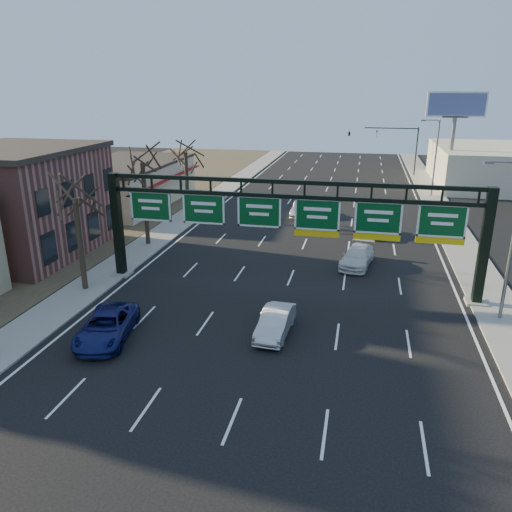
% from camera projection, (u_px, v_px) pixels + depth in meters
% --- Properties ---
extents(ground, '(160.00, 160.00, 0.00)m').
position_uv_depth(ground, '(262.00, 347.00, 25.40)').
color(ground, black).
rests_on(ground, ground).
extents(sidewalk_left, '(3.00, 120.00, 0.12)m').
position_uv_depth(sidewalk_left, '(170.00, 228.00, 46.43)').
color(sidewalk_left, gray).
rests_on(sidewalk_left, ground).
extents(sidewalk_right, '(3.00, 120.00, 0.12)m').
position_uv_depth(sidewalk_right, '(461.00, 246.00, 41.34)').
color(sidewalk_right, gray).
rests_on(sidewalk_right, ground).
extents(dirt_strip_left, '(21.00, 120.00, 0.06)m').
position_uv_depth(dirt_strip_left, '(53.00, 221.00, 48.87)').
color(dirt_strip_left, '#473D2B').
rests_on(dirt_strip_left, ground).
extents(lane_markings, '(21.60, 120.00, 0.01)m').
position_uv_depth(lane_markings, '(307.00, 237.00, 43.90)').
color(lane_markings, white).
rests_on(lane_markings, ground).
extents(sign_gantry, '(24.60, 1.20, 7.20)m').
position_uv_depth(sign_gantry, '(290.00, 220.00, 31.28)').
color(sign_gantry, black).
rests_on(sign_gantry, ground).
extents(brick_block, '(10.40, 12.40, 8.30)m').
position_uv_depth(brick_block, '(18.00, 201.00, 38.51)').
color(brick_block, '#8C524C').
rests_on(brick_block, ground).
extents(cream_strip, '(10.90, 18.40, 4.70)m').
position_uv_depth(cream_strip, '(126.00, 183.00, 55.74)').
color(cream_strip, beige).
rests_on(cream_strip, ground).
extents(building_right_distant, '(12.00, 20.00, 5.00)m').
position_uv_depth(building_right_distant, '(482.00, 166.00, 66.87)').
color(building_right_distant, beige).
rests_on(building_right_distant, ground).
extents(tree_gantry, '(3.60, 3.60, 8.48)m').
position_uv_depth(tree_gantry, '(73.00, 182.00, 30.28)').
color(tree_gantry, '#31251B').
rests_on(tree_gantry, sidewalk_left).
extents(tree_mid, '(3.60, 3.60, 9.24)m').
position_uv_depth(tree_mid, '(141.00, 150.00, 39.29)').
color(tree_mid, '#31251B').
rests_on(tree_mid, sidewalk_left).
extents(tree_far, '(3.60, 3.60, 8.86)m').
position_uv_depth(tree_far, '(185.00, 141.00, 48.66)').
color(tree_far, '#31251B').
rests_on(tree_far, sidewalk_left).
extents(streetlight_near, '(2.15, 0.22, 9.00)m').
position_uv_depth(streetlight_near, '(511.00, 234.00, 26.83)').
color(streetlight_near, slate).
rests_on(streetlight_near, sidewalk_right).
extents(streetlight_far, '(2.15, 0.22, 9.00)m').
position_uv_depth(streetlight_far, '(435.00, 154.00, 58.28)').
color(streetlight_far, slate).
rests_on(streetlight_far, sidewalk_right).
extents(billboard_right, '(7.00, 0.50, 12.00)m').
position_uv_depth(billboard_right, '(455.00, 117.00, 61.10)').
color(billboard_right, slate).
rests_on(billboard_right, ground).
extents(traffic_signal_mast, '(10.16, 0.54, 7.00)m').
position_uv_depth(traffic_signal_mast, '(374.00, 137.00, 73.37)').
color(traffic_signal_mast, black).
rests_on(traffic_signal_mast, ground).
extents(car_blue_suv, '(3.30, 5.55, 1.45)m').
position_uv_depth(car_blue_suv, '(107.00, 326.00, 26.05)').
color(car_blue_suv, navy).
rests_on(car_blue_suv, ground).
extents(car_silver_sedan, '(1.70, 4.26, 1.38)m').
position_uv_depth(car_silver_sedan, '(275.00, 322.00, 26.55)').
color(car_silver_sedan, '#B5B6BA').
rests_on(car_silver_sedan, ground).
extents(car_white_wagon, '(2.78, 5.12, 1.41)m').
position_uv_depth(car_white_wagon, '(357.00, 256.00, 36.78)').
color(car_white_wagon, silver).
rests_on(car_white_wagon, ground).
extents(car_grey_far, '(1.79, 3.97, 1.32)m').
position_uv_depth(car_grey_far, '(376.00, 228.00, 44.23)').
color(car_grey_far, '#3F4144').
rests_on(car_grey_far, ground).
extents(car_silver_distant, '(2.02, 4.71, 1.51)m').
position_uv_depth(car_silver_distant, '(302.00, 209.00, 50.88)').
color(car_silver_distant, '#A7A6AB').
rests_on(car_silver_distant, ground).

